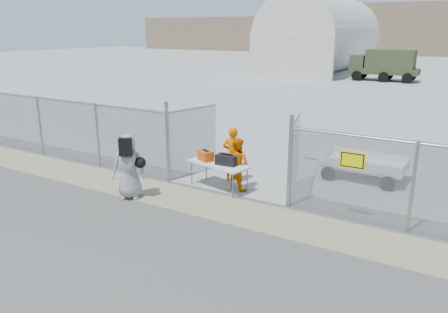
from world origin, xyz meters
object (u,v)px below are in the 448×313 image
Objects in this scene: folding_table at (219,176)px; visitor at (129,166)px; security_worker_left at (233,154)px; security_worker_right at (237,164)px; utility_trailer at (364,167)px.

folding_table is 2.64m from visitor.
security_worker_left reaches higher than folding_table.
folding_table is 1.20× the size of security_worker_right.
visitor is 7.25m from utility_trailer.
security_worker_left is 3.21m from visitor.
folding_table is 4.65m from utility_trailer.
utility_trailer is (3.45, 2.31, -0.47)m from security_worker_left.
utility_trailer is at bearing -167.09° from security_worker_left.
security_worker_right is at bearing 14.47° from visitor.
folding_table is 0.91m from security_worker_left.
security_worker_right is (0.49, 0.26, 0.39)m from folding_table.
folding_table is 0.67m from security_worker_right.
folding_table is at bearing 17.69° from visitor.
utility_trailer is (2.99, 2.83, -0.39)m from security_worker_right.
security_worker_right reaches higher than folding_table.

